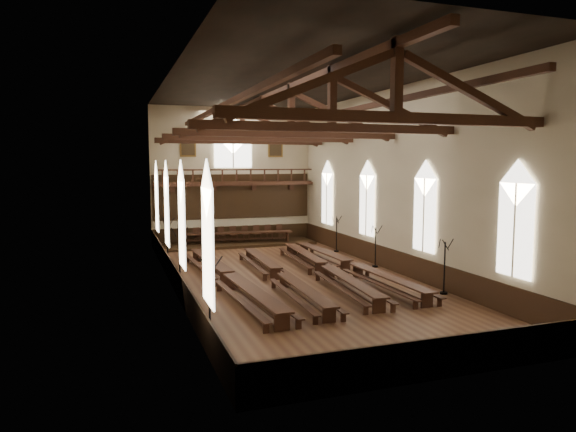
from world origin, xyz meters
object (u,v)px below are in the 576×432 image
Objects in this scene: candelabrum_right_mid at (375,254)px; refectory_row_a at (229,276)px; refectory_row_b at (280,274)px; candelabrum_right_near at (444,277)px; candelabrum_left_far at (167,249)px; refectory_row_d at (351,265)px; high_table at (236,234)px; candelabrum_right_far at (336,241)px; dais at (236,244)px; candelabrum_left_near at (210,311)px; candelabrum_left_mid at (180,266)px; refectory_row_c at (325,267)px.

refectory_row_a is at bearing -167.40° from candelabrum_right_mid.
refectory_row_b is at bearing -162.38° from candelabrum_right_mid.
candelabrum_right_mid is (0.00, 6.42, -0.04)m from candelabrum_right_near.
candelabrum_left_far reaches higher than candelabrum_right_mid.
candelabrum_right_mid reaches higher than refectory_row_d.
high_table is 3.40× the size of candelabrum_right_far.
candelabrum_left_near reaches higher than dais.
candelabrum_left_mid is (-8.92, 0.99, 0.33)m from refectory_row_d.
refectory_row_b is 4.99m from candelabrum_left_mid.
candelabrum_left_near is 17.70m from candelabrum_right_far.
refectory_row_a reaches higher than refectory_row_c.
candelabrum_right_far reaches higher than refectory_row_d.
candelabrum_left_mid is at bearing -90.00° from candelabrum_left_far.
dais is 4.48× the size of candelabrum_right_near.
candelabrum_left_mid is at bearing 90.00° from candelabrum_left_near.
candelabrum_left_near is (-5.35, -18.62, 0.00)m from high_table.
refectory_row_d is 8.98m from candelabrum_left_mid.
refectory_row_d is (6.82, 0.65, -0.03)m from refectory_row_a.
candelabrum_left_mid reaches higher than refectory_row_c.
refectory_row_c is 5.56× the size of candelabrum_right_near.
candelabrum_right_far reaches higher than refectory_row_c.
candelabrum_left_near is 13.79m from candelabrum_left_far.
high_table reaches higher than refectory_row_c.
refectory_row_c reaches higher than dais.
refectory_row_b is 1.21× the size of dais.
candelabrum_left_near reaches higher than high_table.
refectory_row_a is at bearing -37.91° from candelabrum_left_mid.
candelabrum_right_near is 6.42m from candelabrum_right_mid.
candelabrum_left_near is at bearing -106.04° from high_table.
refectory_row_b is 6.73m from candelabrum_right_mid.
dais is 17.58m from candelabrum_right_near.
refectory_row_a is 5.22× the size of candelabrum_left_near.
refectory_row_b is 4.96× the size of candelabrum_left_near.
candelabrum_right_mid is (11.10, 8.44, -0.11)m from candelabrum_left_near.
refectory_row_c is at bearing 43.61° from candelabrum_left_near.
candelabrum_left_far reaches higher than candelabrum_right_near.
candelabrum_left_far reaches higher than dais.
high_table is 19.37m from candelabrum_left_near.
candelabrum_left_far is (-4.69, 7.38, 0.33)m from refectory_row_b.
candelabrum_left_far is at bearing 133.33° from candelabrum_right_near.
high_table is 3.23× the size of candelabrum_right_near.
refectory_row_b is 0.97× the size of refectory_row_c.
high_table is (-2.00, 11.61, 0.32)m from refectory_row_c.
candelabrum_right_near is (5.75, -16.60, -0.07)m from high_table.
candelabrum_right_near is 1.06× the size of candelabrum_right_mid.
refectory_row_b is 5.41× the size of candelabrum_right_near.
refectory_row_c is at bearing -8.18° from candelabrum_left_mid.
refectory_row_a is 12.62m from high_table.
refectory_row_b is at bearing -167.27° from refectory_row_c.
candelabrum_left_far reaches higher than refectory_row_d.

